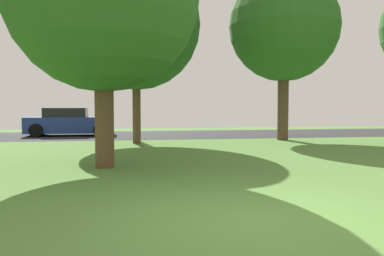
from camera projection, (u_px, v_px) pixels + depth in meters
name	position (u px, v px, depth m)	size (l,w,h in m)	color
ground_plane	(260.00, 221.00, 5.29)	(44.00, 44.00, 0.00)	#547F38
road_strip	(158.00, 135.00, 21.05)	(44.00, 6.40, 0.01)	#28282B
maple_tree_far	(136.00, 25.00, 16.03)	(5.07, 5.07, 7.18)	brown
oak_tree_center	(284.00, 27.00, 17.64)	(4.72, 4.72, 7.27)	brown
parked_car_blue	(70.00, 123.00, 20.39)	(4.22, 2.00, 1.39)	#233893
street_lamp_post	(139.00, 88.00, 17.00)	(0.14, 0.14, 4.50)	#2D2D33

